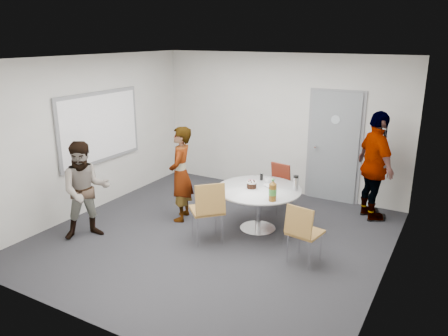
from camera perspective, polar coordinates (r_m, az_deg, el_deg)
The scene contains 15 objects.
floor at distance 6.88m, azimuth -1.24°, elevation -8.97°, with size 5.00×5.00×0.00m, color #252428.
ceiling at distance 6.19m, azimuth -1.41°, elevation 14.10°, with size 5.00×5.00×0.00m, color silver.
wall_back at distance 8.59m, azimuth 7.28°, elevation 5.71°, with size 5.00×5.00×0.00m, color silver.
wall_left at distance 7.95m, azimuth -17.05°, elevation 4.17°, with size 5.00×5.00×0.00m, color silver.
wall_right at distance 5.60m, azimuth 21.23°, elevation -1.45°, with size 5.00×5.00×0.00m, color silver.
wall_front at distance 4.55m, azimuth -17.70°, elevation -5.27°, with size 5.00×5.00×0.00m, color silver.
door at distance 8.30m, azimuth 14.18°, elevation 2.64°, with size 1.02×0.17×2.12m.
whiteboard at distance 8.03m, azimuth -15.89°, elevation 5.14°, with size 0.04×1.90×1.25m.
table at distance 6.90m, azimuth 4.74°, elevation -3.43°, with size 1.34×1.34×1.03m.
chair_near_left at distance 6.46m, azimuth -2.06°, elevation -5.00°, with size 0.67×0.67×0.97m.
chair_near_right at distance 5.99m, azimuth 10.20°, elevation -7.81°, with size 0.47×0.50×0.86m.
chair_far at distance 7.79m, azimuth 6.97°, elevation -1.87°, with size 0.46×0.49×0.84m.
person_main at distance 7.28m, azimuth -5.67°, elevation -0.79°, with size 0.58×0.38×1.60m, color #A5C6EA.
person_left at distance 6.93m, azimuth -17.62°, elevation -2.79°, with size 0.74×0.58×1.52m, color white.
person_right at distance 7.65m, azimuth 19.15°, elevation 0.20°, with size 1.08×0.45×1.85m, color black.
Camera 1 is at (3.17, -5.31, 3.01)m, focal length 35.00 mm.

